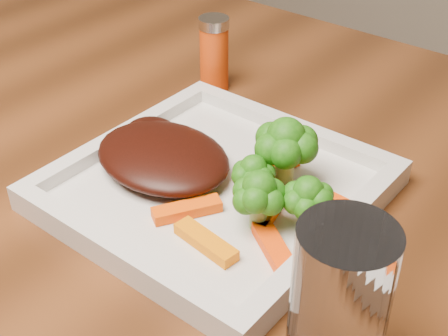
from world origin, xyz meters
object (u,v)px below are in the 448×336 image
Objects in this scene: spice_shaker at (214,54)px; plate at (216,191)px; drinking_glass at (339,303)px; steak at (163,156)px.

plate is at bearing -50.25° from spice_shaker.
plate is at bearing 152.01° from drinking_glass.
spice_shaker is at bearing 114.84° from steak.
steak is at bearing -169.53° from plate.
steak is 1.20× the size of drinking_glass.
spice_shaker is (-0.08, 0.18, 0.02)m from steak.
drinking_glass is at bearing -27.99° from plate.
steak is 0.26m from drinking_glass.
spice_shaker is 0.42m from drinking_glass.
steak is at bearing -65.16° from spice_shaker.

